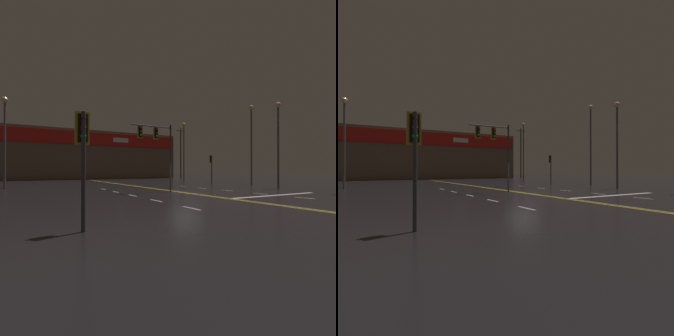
# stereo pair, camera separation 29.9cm
# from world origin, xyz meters

# --- Properties ---
(ground_plane) EXTENTS (200.00, 200.00, 0.00)m
(ground_plane) POSITION_xyz_m (0.00, 0.00, 0.00)
(ground_plane) COLOR black
(road_markings) EXTENTS (13.39, 60.00, 0.01)m
(road_markings) POSITION_xyz_m (0.80, -0.90, 0.00)
(road_markings) COLOR gold
(road_markings) RESTS_ON ground
(traffic_signal_median) EXTENTS (3.60, 0.36, 5.64)m
(traffic_signal_median) POSITION_xyz_m (-1.82, 1.60, 4.27)
(traffic_signal_median) COLOR #38383D
(traffic_signal_median) RESTS_ON ground
(traffic_signal_corner_northeast) EXTENTS (0.42, 0.36, 3.77)m
(traffic_signal_corner_northeast) POSITION_xyz_m (10.49, 9.40, 2.77)
(traffic_signal_corner_northeast) COLOR #38383D
(traffic_signal_corner_northeast) RESTS_ON ground
(traffic_signal_corner_southwest) EXTENTS (0.42, 0.36, 3.56)m
(traffic_signal_corner_southwest) POSITION_xyz_m (-10.02, -9.39, 2.62)
(traffic_signal_corner_southwest) COLOR #38383D
(traffic_signal_corner_southwest) RESTS_ON ground
(streetlight_near_right) EXTENTS (0.56, 0.56, 9.60)m
(streetlight_near_right) POSITION_xyz_m (12.21, 18.39, 6.11)
(streetlight_near_right) COLOR #59595E
(streetlight_near_right) RESTS_ON ground
(streetlight_median_approach) EXTENTS (0.56, 0.56, 9.83)m
(streetlight_median_approach) POSITION_xyz_m (13.41, 5.23, 6.24)
(streetlight_median_approach) COLOR #59595E
(streetlight_median_approach) RESTS_ON ground
(streetlight_far_left) EXTENTS (0.56, 0.56, 8.86)m
(streetlight_far_left) POSITION_xyz_m (-12.62, 12.21, 5.71)
(streetlight_far_left) COLOR #59595E
(streetlight_far_left) RESTS_ON ground
(streetlight_far_median) EXTENTS (0.56, 0.56, 8.57)m
(streetlight_far_median) POSITION_xyz_m (10.82, -0.51, 5.55)
(streetlight_far_median) COLOR #59595E
(streetlight_far_median) RESTS_ON ground
(building_backdrop) EXTENTS (39.02, 10.23, 9.58)m
(building_backdrop) POSITION_xyz_m (0.00, 38.55, 4.81)
(building_backdrop) COLOR brown
(building_backdrop) RESTS_ON ground
(utility_pole_row) EXTENTS (46.15, 0.26, 11.35)m
(utility_pole_row) POSITION_xyz_m (-1.16, 32.51, 5.87)
(utility_pole_row) COLOR #4C3828
(utility_pole_row) RESTS_ON ground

